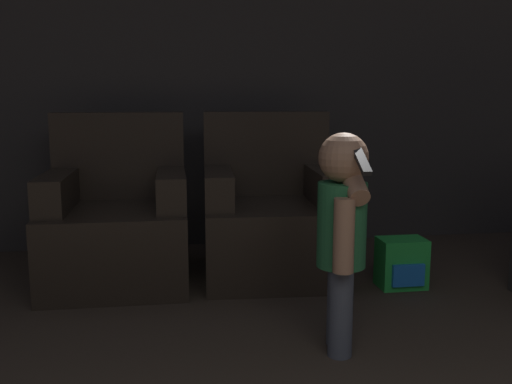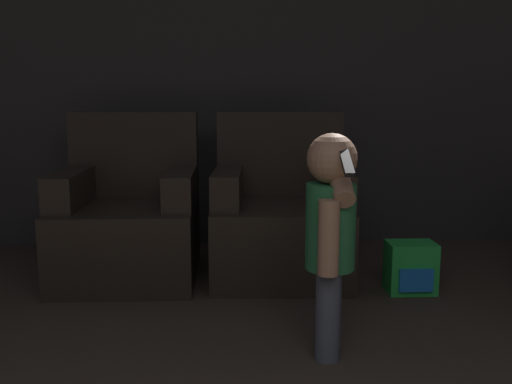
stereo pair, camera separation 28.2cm
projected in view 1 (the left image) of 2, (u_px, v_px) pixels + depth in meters
name	position (u px, v px, depth m)	size (l,w,h in m)	color
wall_back	(220.00, 63.00, 4.01)	(8.40, 0.05, 2.60)	#33302D
armchair_left	(118.00, 223.00, 3.33)	(0.80, 0.82, 0.98)	black
armchair_right	(270.00, 218.00, 3.47)	(0.84, 0.86, 0.98)	black
person_toddler	(342.00, 225.00, 2.35)	(0.20, 0.36, 0.93)	#474C56
toy_backpack	(402.00, 263.00, 3.22)	(0.26, 0.20, 0.28)	green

